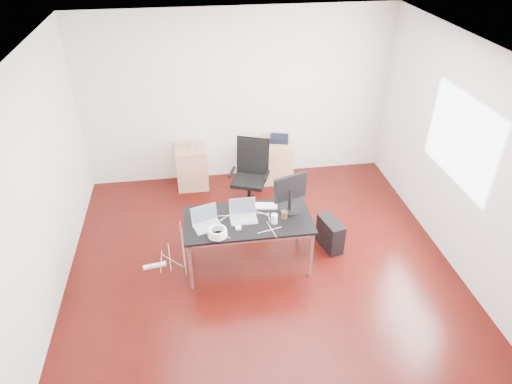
{
  "coord_description": "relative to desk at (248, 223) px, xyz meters",
  "views": [
    {
      "loc": [
        -0.74,
        -4.42,
        4.12
      ],
      "look_at": [
        0.0,
        0.55,
        0.85
      ],
      "focal_mm": 32.0,
      "sensor_mm": 36.0,
      "label": 1
    }
  ],
  "objects": [
    {
      "name": "laptop_right",
      "position": [
        -0.05,
        0.03,
        0.11
      ],
      "size": [
        0.33,
        0.25,
        0.23
      ],
      "rotation": [
        0.0,
        0.0,
        0.0
      ],
      "color": "silver",
      "rests_on": "desk"
    },
    {
      "name": "laptop_left",
      "position": [
        -0.52,
        -0.05,
        0.11
      ],
      "size": [
        0.39,
        0.34,
        0.23
      ],
      "rotation": [
        0.0,
        0.0,
        0.3
      ],
      "color": "silver",
      "rests_on": "desk"
    },
    {
      "name": "power_adapter",
      "position": [
        -0.14,
        -0.18,
        0.07
      ],
      "size": [
        0.07,
        0.07,
        0.03
      ],
      "primitive_type": "cube",
      "rotation": [
        0.0,
        0.0,
        -0.0
      ],
      "color": "white",
      "rests_on": "desk"
    },
    {
      "name": "power_strip",
      "position": [
        -1.23,
        0.11,
        -0.66
      ],
      "size": [
        0.31,
        0.1,
        0.04
      ],
      "primitive_type": "cube",
      "rotation": [
        0.0,
        0.0,
        0.15
      ],
      "color": "white",
      "rests_on": "ground"
    },
    {
      "name": "cup_brown",
      "position": [
        0.45,
        -0.04,
        0.1
      ],
      "size": [
        0.09,
        0.09,
        0.1
      ],
      "primitive_type": "cylinder",
      "rotation": [
        0.0,
        0.0,
        -0.29
      ],
      "color": "#55391D",
      "rests_on": "desk"
    },
    {
      "name": "wastebasket",
      "position": [
        0.42,
        2.12,
        -0.54
      ],
      "size": [
        0.29,
        0.29,
        0.28
      ],
      "primitive_type": "cylinder",
      "rotation": [
        0.0,
        0.0,
        0.24
      ],
      "color": "black",
      "rests_on": "ground"
    },
    {
      "name": "filing_cabinet_left",
      "position": [
        -0.65,
        2.1,
        -0.33
      ],
      "size": [
        0.5,
        0.5,
        0.7
      ],
      "primitive_type": "cube",
      "color": "tan",
      "rests_on": "ground"
    },
    {
      "name": "desk",
      "position": [
        0.0,
        0.0,
        0.0
      ],
      "size": [
        1.6,
        0.8,
        0.73
      ],
      "color": "black",
      "rests_on": "ground"
    },
    {
      "name": "office_chair",
      "position": [
        0.22,
        1.36,
        -0.07
      ],
      "size": [
        0.62,
        0.63,
        1.08
      ],
      "rotation": [
        0.0,
        0.0,
        -0.37
      ],
      "color": "black",
      "rests_on": "ground"
    },
    {
      "name": "keyboard",
      "position": [
        0.2,
        0.25,
        0.06
      ],
      "size": [
        0.46,
        0.21,
        0.02
      ],
      "primitive_type": "cube",
      "rotation": [
        0.0,
        0.0,
        -0.17
      ],
      "color": "white",
      "rests_on": "desk"
    },
    {
      "name": "filing_cabinet_right",
      "position": [
        0.77,
        2.1,
        -0.33
      ],
      "size": [
        0.5,
        0.5,
        0.7
      ],
      "primitive_type": "cube",
      "color": "tan",
      "rests_on": "ground"
    },
    {
      "name": "room_shell",
      "position": [
        0.2,
        -0.13,
        0.73
      ],
      "size": [
        5.0,
        5.0,
        5.0
      ],
      "color": "#320805",
      "rests_on": "ground"
    },
    {
      "name": "cable_coil",
      "position": [
        -0.4,
        -0.28,
        0.11
      ],
      "size": [
        0.24,
        0.24,
        0.11
      ],
      "rotation": [
        0.0,
        0.0,
        -0.13
      ],
      "color": "white",
      "rests_on": "desk"
    },
    {
      "name": "speaker",
      "position": [
        -0.61,
        2.06,
        0.11
      ],
      "size": [
        0.1,
        0.09,
        0.18
      ],
      "primitive_type": "cube",
      "rotation": [
        0.0,
        0.0,
        -0.08
      ],
      "color": "#9E9E9E",
      "rests_on": "filing_cabinet_left"
    },
    {
      "name": "cup_white",
      "position": [
        0.31,
        -0.12,
        0.11
      ],
      "size": [
        0.08,
        0.08,
        0.12
      ],
      "primitive_type": "cylinder",
      "rotation": [
        0.0,
        0.0,
        0.05
      ],
      "color": "white",
      "rests_on": "desk"
    },
    {
      "name": "pc_tower",
      "position": [
        1.16,
        0.18,
        -0.46
      ],
      "size": [
        0.3,
        0.48,
        0.44
      ],
      "primitive_type": "cube",
      "rotation": [
        0.0,
        0.0,
        0.24
      ],
      "color": "black",
      "rests_on": "ground"
    },
    {
      "name": "monitor",
      "position": [
        0.55,
        0.12,
        0.34
      ],
      "size": [
        0.44,
        0.26,
        0.51
      ],
      "rotation": [
        0.0,
        0.0,
        0.34
      ],
      "color": "black",
      "rests_on": "desk"
    },
    {
      "name": "navy_garment",
      "position": [
        0.81,
        2.13,
        0.07
      ],
      "size": [
        0.35,
        0.31,
        0.09
      ],
      "primitive_type": "cube",
      "rotation": [
        0.0,
        0.0,
        -0.25
      ],
      "color": "black",
      "rests_on": "filing_cabinet_right"
    }
  ]
}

